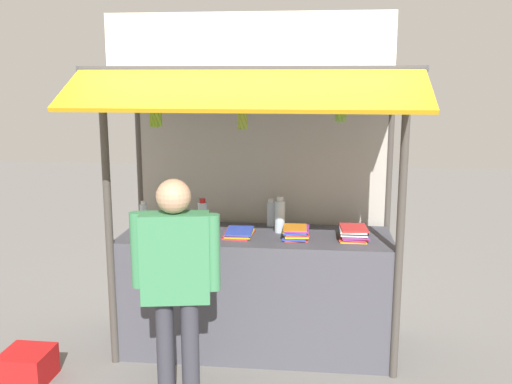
{
  "coord_description": "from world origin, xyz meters",
  "views": [
    {
      "loc": [
        0.49,
        -4.46,
        2.23
      ],
      "look_at": [
        0.0,
        0.0,
        1.33
      ],
      "focal_mm": 40.43,
      "sensor_mm": 36.0,
      "label": 1
    }
  ],
  "objects_px": {
    "water_bottle_rear_center": "(271,213)",
    "magazine_stack_back_left": "(296,233)",
    "magazine_stack_front_right": "(354,233)",
    "banana_bunch_leftmost": "(242,120)",
    "banana_bunch_inner_right": "(156,117)",
    "water_bottle_back_right": "(280,216)",
    "magazine_stack_front_left": "(164,237)",
    "vendor_person": "(176,273)",
    "plastic_crate": "(27,366)",
    "magazine_stack_right": "(239,233)",
    "water_bottle_far_right": "(203,216)",
    "banana_bunch_inner_left": "(341,110)",
    "water_bottle_mid_right": "(144,215)"
  },
  "relations": [
    {
      "from": "water_bottle_back_right",
      "to": "banana_bunch_inner_right",
      "type": "relative_size",
      "value": 0.99
    },
    {
      "from": "magazine_stack_front_left",
      "to": "vendor_person",
      "type": "relative_size",
      "value": 0.16
    },
    {
      "from": "banana_bunch_inner_right",
      "to": "magazine_stack_back_left",
      "type": "bearing_deg",
      "value": 21.82
    },
    {
      "from": "water_bottle_rear_center",
      "to": "vendor_person",
      "type": "relative_size",
      "value": 0.15
    },
    {
      "from": "water_bottle_back_right",
      "to": "magazine_stack_back_left",
      "type": "distance_m",
      "value": 0.24
    },
    {
      "from": "banana_bunch_leftmost",
      "to": "banana_bunch_inner_right",
      "type": "distance_m",
      "value": 0.62
    },
    {
      "from": "magazine_stack_right",
      "to": "banana_bunch_inner_left",
      "type": "bearing_deg",
      "value": -29.26
    },
    {
      "from": "banana_bunch_inner_left",
      "to": "banana_bunch_inner_right",
      "type": "height_order",
      "value": "same"
    },
    {
      "from": "water_bottle_mid_right",
      "to": "magazine_stack_front_right",
      "type": "relative_size",
      "value": 0.79
    },
    {
      "from": "magazine_stack_right",
      "to": "banana_bunch_inner_left",
      "type": "distance_m",
      "value": 1.33
    },
    {
      "from": "banana_bunch_leftmost",
      "to": "magazine_stack_front_right",
      "type": "bearing_deg",
      "value": 27.33
    },
    {
      "from": "magazine_stack_front_left",
      "to": "banana_bunch_leftmost",
      "type": "xyz_separation_m",
      "value": [
        0.65,
        -0.22,
        0.93
      ]
    },
    {
      "from": "water_bottle_rear_center",
      "to": "magazine_stack_back_left",
      "type": "relative_size",
      "value": 0.89
    },
    {
      "from": "magazine_stack_right",
      "to": "banana_bunch_inner_right",
      "type": "relative_size",
      "value": 1.06
    },
    {
      "from": "vendor_person",
      "to": "plastic_crate",
      "type": "height_order",
      "value": "vendor_person"
    },
    {
      "from": "magazine_stack_back_left",
      "to": "banana_bunch_inner_right",
      "type": "bearing_deg",
      "value": -158.18
    },
    {
      "from": "banana_bunch_inner_left",
      "to": "plastic_crate",
      "type": "height_order",
      "value": "banana_bunch_inner_left"
    },
    {
      "from": "magazine_stack_right",
      "to": "banana_bunch_inner_right",
      "type": "bearing_deg",
      "value": -141.07
    },
    {
      "from": "vendor_person",
      "to": "banana_bunch_inner_right",
      "type": "bearing_deg",
      "value": 107.09
    },
    {
      "from": "water_bottle_rear_center",
      "to": "water_bottle_mid_right",
      "type": "height_order",
      "value": "water_bottle_rear_center"
    },
    {
      "from": "plastic_crate",
      "to": "banana_bunch_inner_right",
      "type": "bearing_deg",
      "value": 14.92
    },
    {
      "from": "magazine_stack_back_left",
      "to": "banana_bunch_inner_left",
      "type": "distance_m",
      "value": 1.1
    },
    {
      "from": "magazine_stack_front_right",
      "to": "magazine_stack_right",
      "type": "height_order",
      "value": "magazine_stack_front_right"
    },
    {
      "from": "water_bottle_far_right",
      "to": "vendor_person",
      "type": "relative_size",
      "value": 0.17
    },
    {
      "from": "water_bottle_back_right",
      "to": "magazine_stack_right",
      "type": "bearing_deg",
      "value": -156.16
    },
    {
      "from": "magazine_stack_front_right",
      "to": "banana_bunch_leftmost",
      "type": "distance_m",
      "value": 1.29
    },
    {
      "from": "water_bottle_mid_right",
      "to": "banana_bunch_inner_right",
      "type": "relative_size",
      "value": 0.78
    },
    {
      "from": "magazine_stack_right",
      "to": "water_bottle_rear_center",
      "type": "bearing_deg",
      "value": 55.48
    },
    {
      "from": "water_bottle_far_right",
      "to": "water_bottle_mid_right",
      "type": "xyz_separation_m",
      "value": [
        -0.51,
        0.04,
        -0.02
      ]
    },
    {
      "from": "water_bottle_far_right",
      "to": "magazine_stack_back_left",
      "type": "height_order",
      "value": "water_bottle_far_right"
    },
    {
      "from": "water_bottle_back_right",
      "to": "plastic_crate",
      "type": "bearing_deg",
      "value": -155.56
    },
    {
      "from": "water_bottle_back_right",
      "to": "water_bottle_mid_right",
      "type": "xyz_separation_m",
      "value": [
        -1.14,
        0.01,
        -0.03
      ]
    },
    {
      "from": "water_bottle_rear_center",
      "to": "magazine_stack_front_right",
      "type": "xyz_separation_m",
      "value": [
        0.68,
        -0.33,
        -0.06
      ]
    },
    {
      "from": "water_bottle_back_right",
      "to": "magazine_stack_back_left",
      "type": "height_order",
      "value": "water_bottle_back_right"
    },
    {
      "from": "water_bottle_back_right",
      "to": "banana_bunch_leftmost",
      "type": "height_order",
      "value": "banana_bunch_leftmost"
    },
    {
      "from": "water_bottle_far_right",
      "to": "banana_bunch_inner_left",
      "type": "relative_size",
      "value": 1.09
    },
    {
      "from": "magazine_stack_back_left",
      "to": "banana_bunch_leftmost",
      "type": "relative_size",
      "value": 0.86
    },
    {
      "from": "banana_bunch_leftmost",
      "to": "banana_bunch_inner_right",
      "type": "relative_size",
      "value": 1.03
    },
    {
      "from": "banana_bunch_leftmost",
      "to": "vendor_person",
      "type": "height_order",
      "value": "banana_bunch_leftmost"
    },
    {
      "from": "water_bottle_far_right",
      "to": "water_bottle_mid_right",
      "type": "distance_m",
      "value": 0.51
    },
    {
      "from": "magazine_stack_back_left",
      "to": "magazine_stack_front_right",
      "type": "bearing_deg",
      "value": 3.67
    },
    {
      "from": "banana_bunch_leftmost",
      "to": "vendor_person",
      "type": "distance_m",
      "value": 1.14
    },
    {
      "from": "magazine_stack_right",
      "to": "water_bottle_back_right",
      "type": "bearing_deg",
      "value": 23.84
    },
    {
      "from": "water_bottle_mid_right",
      "to": "magazine_stack_front_left",
      "type": "xyz_separation_m",
      "value": [
        0.26,
        -0.35,
        -0.08
      ]
    },
    {
      "from": "banana_bunch_inner_left",
      "to": "magazine_stack_front_left",
      "type": "bearing_deg",
      "value": 170.46
    },
    {
      "from": "magazine_stack_front_left",
      "to": "magazine_stack_right",
      "type": "height_order",
      "value": "magazine_stack_front_left"
    },
    {
      "from": "magazine_stack_front_right",
      "to": "banana_bunch_inner_right",
      "type": "relative_size",
      "value": 0.98
    },
    {
      "from": "banana_bunch_leftmost",
      "to": "plastic_crate",
      "type": "height_order",
      "value": "banana_bunch_leftmost"
    },
    {
      "from": "banana_bunch_leftmost",
      "to": "banana_bunch_inner_right",
      "type": "xyz_separation_m",
      "value": [
        -0.62,
        -0.0,
        0.02
      ]
    },
    {
      "from": "banana_bunch_inner_left",
      "to": "vendor_person",
      "type": "bearing_deg",
      "value": -158.05
    }
  ]
}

